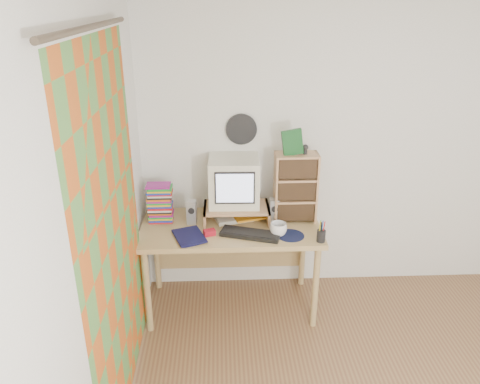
{
  "coord_description": "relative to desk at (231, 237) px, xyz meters",
  "views": [
    {
      "loc": [
        -1.1,
        -1.89,
        2.42
      ],
      "look_at": [
        -0.96,
        1.33,
        1.06
      ],
      "focal_mm": 35.0,
      "sensor_mm": 36.0,
      "label": 1
    }
  ],
  "objects": [
    {
      "name": "papers",
      "position": [
        0.07,
        0.06,
        0.15
      ],
      "size": [
        0.33,
        0.28,
        0.04
      ],
      "primitive_type": null,
      "rotation": [
        0.0,
        0.0,
        0.29
      ],
      "color": "silver",
      "rests_on": "desk"
    },
    {
      "name": "diary",
      "position": [
        -0.41,
        -0.28,
        0.16
      ],
      "size": [
        0.3,
        0.26,
        0.05
      ],
      "primitive_type": "imported",
      "rotation": [
        0.0,
        0.0,
        0.34
      ],
      "color": "#0F103A",
      "rests_on": "desk"
    },
    {
      "name": "dvd_stack",
      "position": [
        -0.55,
        0.05,
        0.27
      ],
      "size": [
        0.19,
        0.13,
        0.27
      ],
      "primitive_type": null,
      "rotation": [
        0.0,
        0.0,
        0.01
      ],
      "color": "brown",
      "rests_on": "desk"
    },
    {
      "name": "wall_disc",
      "position": [
        0.1,
        0.29,
        0.81
      ],
      "size": [
        0.25,
        0.02,
        0.25
      ],
      "primitive_type": "cylinder",
      "rotation": [
        1.57,
        0.0,
        0.0
      ],
      "color": "black",
      "rests_on": "back_wall"
    },
    {
      "name": "crt_monitor",
      "position": [
        0.03,
        0.09,
        0.44
      ],
      "size": [
        0.4,
        0.4,
        0.37
      ],
      "primitive_type": "cube",
      "rotation": [
        0.0,
        0.0,
        -0.02
      ],
      "color": "silver",
      "rests_on": "monitor_riser"
    },
    {
      "name": "mousepad",
      "position": [
        0.45,
        -0.25,
        0.14
      ],
      "size": [
        0.21,
        0.21,
        0.0
      ],
      "primitive_type": "cylinder",
      "rotation": [
        0.0,
        0.0,
        0.02
      ],
      "color": "#0F1A34",
      "rests_on": "desk"
    },
    {
      "name": "left_wall",
      "position": [
        -0.72,
        -1.44,
        0.63
      ],
      "size": [
        0.0,
        3.5,
        3.5
      ],
      "primitive_type": "plane",
      "rotation": [
        1.57,
        0.0,
        1.57
      ],
      "color": "white",
      "rests_on": "floor"
    },
    {
      "name": "curtain",
      "position": [
        -0.68,
        -0.96,
        0.53
      ],
      "size": [
        0.0,
        2.2,
        2.2
      ],
      "primitive_type": "plane",
      "rotation": [
        1.57,
        0.0,
        1.57
      ],
      "color": "#C2571B",
      "rests_on": "left_wall"
    },
    {
      "name": "mug",
      "position": [
        0.35,
        -0.24,
        0.19
      ],
      "size": [
        0.16,
        0.16,
        0.1
      ],
      "primitive_type": "imported",
      "rotation": [
        0.0,
        0.0,
        -0.34
      ],
      "color": "white",
      "rests_on": "desk"
    },
    {
      "name": "desk",
      "position": [
        0.0,
        0.0,
        0.0
      ],
      "size": [
        1.4,
        0.7,
        0.75
      ],
      "color": "tan",
      "rests_on": "floor"
    },
    {
      "name": "cd_rack",
      "position": [
        0.51,
        0.03,
        0.41
      ],
      "size": [
        0.33,
        0.18,
        0.55
      ],
      "primitive_type": "cube",
      "rotation": [
        0.0,
        0.0,
        -0.0
      ],
      "color": "tan",
      "rests_on": "desk"
    },
    {
      "name": "red_box",
      "position": [
        -0.16,
        -0.21,
        0.16
      ],
      "size": [
        0.1,
        0.08,
        0.04
      ],
      "primitive_type": "cube",
      "rotation": [
        0.0,
        0.0,
        0.31
      ],
      "color": "#AD1223",
      "rests_on": "desk"
    },
    {
      "name": "speaker_right",
      "position": [
        0.35,
        -0.01,
        0.23
      ],
      "size": [
        0.08,
        0.08,
        0.2
      ],
      "primitive_type": "cube",
      "rotation": [
        0.0,
        0.0,
        0.05
      ],
      "color": "#A5A6AA",
      "rests_on": "desk"
    },
    {
      "name": "webcam",
      "position": [
        0.57,
        0.02,
        0.73
      ],
      "size": [
        0.05,
        0.05,
        0.08
      ],
      "primitive_type": null,
      "rotation": [
        0.0,
        0.0,
        -0.02
      ],
      "color": "black",
      "rests_on": "cd_rack"
    },
    {
      "name": "pen_cup",
      "position": [
        0.66,
        -0.35,
        0.2
      ],
      "size": [
        0.07,
        0.07,
        0.13
      ],
      "primitive_type": null,
      "rotation": [
        0.0,
        0.0,
        0.11
      ],
      "color": "black",
      "rests_on": "desk"
    },
    {
      "name": "keyboard",
      "position": [
        0.14,
        -0.24,
        0.15
      ],
      "size": [
        0.47,
        0.28,
        0.03
      ],
      "primitive_type": "cube",
      "rotation": [
        0.0,
        0.0,
        -0.31
      ],
      "color": "black",
      "rests_on": "desk"
    },
    {
      "name": "speaker_left",
      "position": [
        -0.3,
        -0.01,
        0.23
      ],
      "size": [
        0.08,
        0.08,
        0.19
      ],
      "primitive_type": "cube",
      "rotation": [
        0.0,
        0.0,
        -0.13
      ],
      "color": "#A5A6AA",
      "rests_on": "desk"
    },
    {
      "name": "back_wall",
      "position": [
        1.03,
        0.31,
        0.63
      ],
      "size": [
        3.5,
        0.0,
        3.5
      ],
      "primitive_type": "plane",
      "rotation": [
        1.57,
        0.0,
        0.0
      ],
      "color": "white",
      "rests_on": "floor"
    },
    {
      "name": "monitor_riser",
      "position": [
        0.05,
        0.04,
        0.23
      ],
      "size": [
        0.52,
        0.3,
        0.12
      ],
      "color": "tan",
      "rests_on": "desk"
    },
    {
      "name": "game_box",
      "position": [
        0.47,
        0.01,
        0.79
      ],
      "size": [
        0.15,
        0.05,
        0.19
      ],
      "primitive_type": "cube",
      "rotation": [
        0.0,
        0.0,
        0.12
      ],
      "color": "#175122",
      "rests_on": "cd_rack"
    }
  ]
}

